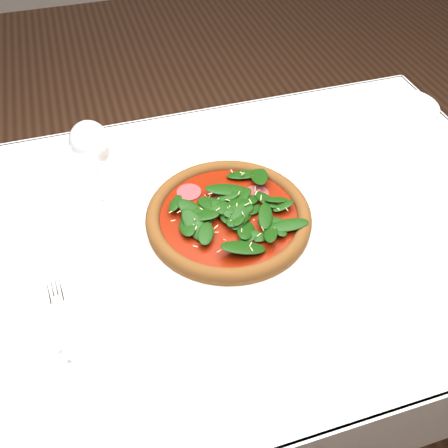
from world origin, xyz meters
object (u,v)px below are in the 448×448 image
object	(u,v)px
pizza	(229,214)
wine_glass	(91,148)
plate	(228,222)
napkin	(64,329)

from	to	relation	value
pizza	wine_glass	size ratio (longest dim) A/B	2.10
plate	napkin	xyz separation A→B (m)	(-0.32, -0.14, -0.00)
plate	napkin	bearing A→B (deg)	-155.50
pizza	napkin	world-z (taller)	pizza
wine_glass	napkin	distance (m)	0.32
plate	pizza	bearing A→B (deg)	90.00
plate	wine_glass	distance (m)	0.28
wine_glass	napkin	xyz separation A→B (m)	(-0.10, -0.28, -0.13)
pizza	wine_glass	bearing A→B (deg)	147.93
pizza	plate	bearing A→B (deg)	-90.00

